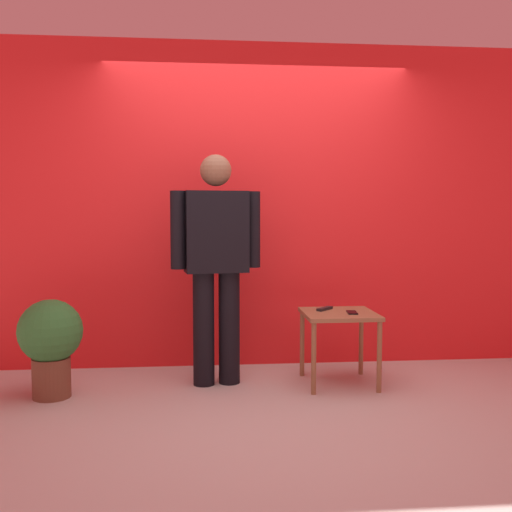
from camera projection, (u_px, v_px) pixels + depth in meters
name	position (u px, v px, depth m)	size (l,w,h in m)	color
ground_plane	(274.00, 410.00, 3.73)	(12.00, 12.00, 0.00)	#B7B2A8
back_wall_red	(257.00, 206.00, 4.85)	(6.04, 0.12, 2.69)	red
standing_person	(216.00, 257.00, 4.26)	(0.68, 0.29, 1.71)	black
side_table	(339.00, 323.00, 4.29)	(0.53, 0.53, 0.54)	olive
cell_phone	(352.00, 312.00, 4.24)	(0.07, 0.14, 0.01)	black
tv_remote	(325.00, 309.00, 4.38)	(0.04, 0.17, 0.02)	black
potted_plant	(51.00, 340.00, 3.97)	(0.44, 0.44, 0.69)	brown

